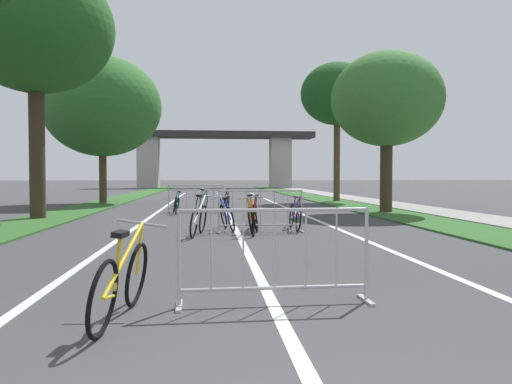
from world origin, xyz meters
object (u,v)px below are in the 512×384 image
object	(u,v)px
tree_left_pine_far	(102,107)
tree_right_maple_mid	(387,100)
bicycle_green_6	(202,202)
bicycle_orange_4	(253,218)
bicycle_yellow_5	(122,282)
crowd_barrier_third	(196,199)
bicycle_purple_3	(295,215)
bicycle_blue_7	(227,216)
tree_right_oak_mid	(337,95)
crowd_barrier_nearest	(275,257)
bicycle_white_0	(199,219)
crowd_barrier_second	(261,212)
tree_left_cypress_far	(35,28)
bicycle_black_2	(226,202)
bicycle_teal_8	(176,204)
bicycle_red_1	(254,216)

from	to	relation	value
tree_left_pine_far	tree_right_maple_mid	size ratio (longest dim) A/B	1.20
tree_left_pine_far	bicycle_green_6	distance (m)	8.62
bicycle_orange_4	bicycle_yellow_5	distance (m)	7.05
crowd_barrier_third	bicycle_green_6	bearing A→B (deg)	64.73
bicycle_yellow_5	bicycle_purple_3	bearing A→B (deg)	75.83
bicycle_green_6	bicycle_blue_7	size ratio (longest dim) A/B	1.08
crowd_barrier_third	tree_right_oak_mid	bearing A→B (deg)	43.70
crowd_barrier_nearest	bicycle_green_6	size ratio (longest dim) A/B	1.22
tree_left_pine_far	bicycle_green_6	bearing A→B (deg)	-48.11
tree_right_oak_mid	bicycle_white_0	world-z (taller)	tree_right_oak_mid
tree_right_oak_mid	bicycle_yellow_5	size ratio (longest dim) A/B	4.35
crowd_barrier_nearest	crowd_barrier_second	size ratio (longest dim) A/B	1.00
tree_left_pine_far	crowd_barrier_nearest	size ratio (longest dim) A/B	3.41
crowd_barrier_nearest	tree_left_cypress_far	bearing A→B (deg)	119.60
bicycle_black_2	tree_left_pine_far	bearing A→B (deg)	-33.52
bicycle_orange_4	crowd_barrier_third	bearing A→B (deg)	-67.02
tree_left_pine_far	tree_right_oak_mid	distance (m)	12.19
tree_left_pine_far	bicycle_purple_3	bearing A→B (deg)	-58.27
tree_left_cypress_far	bicycle_green_6	bearing A→B (deg)	29.76
bicycle_teal_8	bicycle_purple_3	bearing A→B (deg)	-67.00
tree_right_maple_mid	crowd_barrier_second	bearing A→B (deg)	-132.85
tree_right_maple_mid	crowd_barrier_third	xyz separation A→B (m)	(-7.16, 0.88, -3.74)
bicycle_red_1	bicycle_teal_8	distance (m)	6.26
tree_right_maple_mid	bicycle_orange_4	world-z (taller)	tree_right_maple_mid
bicycle_orange_4	tree_left_pine_far	bearing A→B (deg)	-53.75
crowd_barrier_third	crowd_barrier_second	bearing A→B (deg)	-75.07
tree_right_maple_mid	bicycle_blue_7	distance (m)	8.99
bicycle_red_1	crowd_barrier_third	bearing A→B (deg)	-67.24
tree_left_pine_far	bicycle_purple_3	size ratio (longest dim) A/B	4.21
bicycle_purple_3	bicycle_orange_4	distance (m)	1.50
crowd_barrier_second	crowd_barrier_third	distance (m)	6.91
bicycle_white_0	bicycle_green_6	bearing A→B (deg)	101.14
bicycle_red_1	bicycle_green_6	bearing A→B (deg)	-70.02
bicycle_black_2	bicycle_green_6	size ratio (longest dim) A/B	0.95
bicycle_purple_3	tree_left_cypress_far	bearing A→B (deg)	-24.31
crowd_barrier_nearest	bicycle_purple_3	xyz separation A→B (m)	(1.52, 7.25, -0.15)
tree_right_maple_mid	bicycle_black_2	bearing A→B (deg)	166.93
crowd_barrier_second	bicycle_red_1	bearing A→B (deg)	105.18
crowd_barrier_nearest	bicycle_blue_7	bearing A→B (deg)	92.06
bicycle_black_2	bicycle_teal_8	world-z (taller)	bicycle_black_2
tree_right_maple_mid	bicycle_black_2	size ratio (longest dim) A/B	3.67
tree_right_maple_mid	crowd_barrier_second	xyz separation A→B (m)	(-5.38, -5.80, -3.74)
crowd_barrier_third	bicycle_white_0	world-z (taller)	crowd_barrier_third
crowd_barrier_nearest	bicycle_black_2	world-z (taller)	crowd_barrier_nearest
bicycle_white_0	crowd_barrier_nearest	bearing A→B (deg)	-70.40
tree_right_maple_mid	bicycle_purple_3	world-z (taller)	tree_right_maple_mid
bicycle_purple_3	bicycle_green_6	xyz separation A→B (m)	(-2.53, 6.57, 0.01)
tree_left_cypress_far	bicycle_purple_3	world-z (taller)	tree_left_cypress_far
bicycle_green_6	bicycle_red_1	bearing A→B (deg)	87.96
tree_left_cypress_far	bicycle_teal_8	world-z (taller)	tree_left_cypress_far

